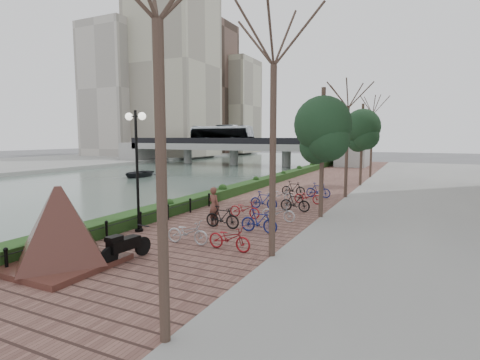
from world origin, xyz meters
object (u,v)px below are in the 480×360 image
Objects in this scene: motorcycle at (127,245)px; pedestrian at (214,206)px; boat at (138,173)px; lamppost at (136,146)px; granite_monument at (60,226)px.

motorcycle is 0.97× the size of pedestrian.
boat is at bearing -21.64° from pedestrian.
boat is (-20.27, 18.18, -0.92)m from pedestrian.
granite_monument is at bearing -80.45° from lamppost.
boat is (-20.16, 23.81, -0.57)m from motorcycle.
motorcycle is (1.52, 1.26, -0.75)m from granite_monument.
lamppost reaches higher than pedestrian.
pedestrian is at bearing -44.04° from boat.
motorcycle is at bearing 39.63° from granite_monument.
lamppost reaches higher than granite_monument.
granite_monument is at bearing 96.95° from pedestrian.
lamppost is at bearing 99.55° from granite_monument.
boat is at bearing 131.00° from lamppost.
motorcycle is 31.21m from boat.
pedestrian is (1.63, 6.89, -0.40)m from granite_monument.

